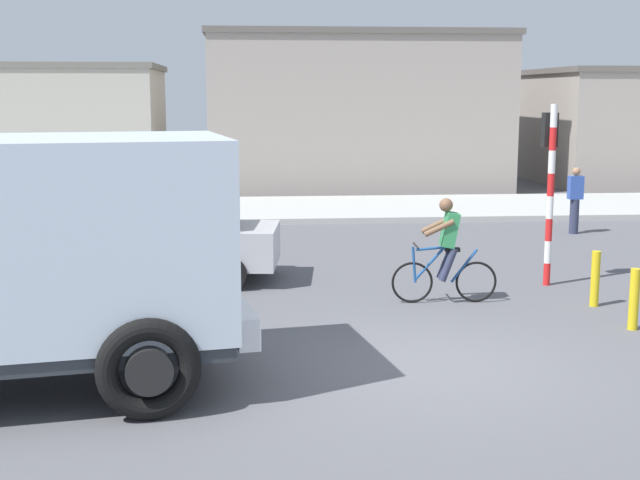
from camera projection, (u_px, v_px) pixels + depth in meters
name	position (u px, v px, depth m)	size (l,w,h in m)	color
ground_plane	(427.00, 366.00, 10.79)	(120.00, 120.00, 0.00)	#56565B
sidewalk_far	(324.00, 209.00, 24.93)	(80.00, 5.00, 0.16)	#ADADA8
cyclist	(446.00, 251.00, 13.94)	(1.73, 0.50, 1.72)	black
traffic_light_pole	(550.00, 169.00, 15.10)	(0.24, 0.43, 3.20)	red
car_red_near	(170.00, 236.00, 15.66)	(4.16, 2.21, 1.60)	#B7B7BC
pedestrian_near_kerb	(575.00, 199.00, 20.88)	(0.34, 0.22, 1.62)	#2D334C
bollard_near	(634.00, 299.00, 12.39)	(0.14, 0.14, 0.90)	gold
bollard_far	(595.00, 279.00, 13.77)	(0.14, 0.14, 0.90)	gold
building_corner_left	(17.00, 128.00, 30.15)	(10.08, 5.53, 4.38)	#B2AD9E
building_mid_block	(351.00, 111.00, 31.77)	(10.45, 7.98, 5.49)	#9E9389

